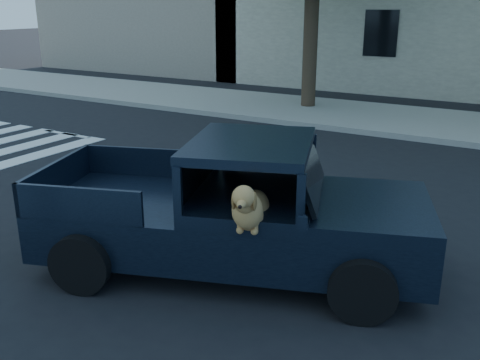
# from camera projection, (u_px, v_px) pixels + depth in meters

# --- Properties ---
(ground) EXTENTS (120.00, 120.00, 0.00)m
(ground) POSITION_uv_depth(u_px,v_px,m) (291.00, 257.00, 7.12)
(ground) COLOR black
(ground) RESTS_ON ground
(far_sidewalk) EXTENTS (60.00, 4.00, 0.15)m
(far_sidewalk) POSITION_uv_depth(u_px,v_px,m) (436.00, 124.00, 14.60)
(far_sidewalk) COLOR gray
(far_sidewalk) RESTS_ON ground
(pickup_truck) EXTENTS (5.03, 3.28, 1.68)m
(pickup_truck) POSITION_uv_depth(u_px,v_px,m) (226.00, 227.00, 6.64)
(pickup_truck) COLOR black
(pickup_truck) RESTS_ON ground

